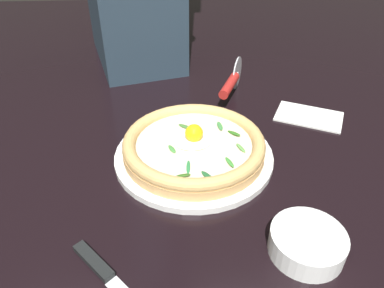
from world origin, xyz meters
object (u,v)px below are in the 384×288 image
at_px(pizza, 192,145).
at_px(pizza_cutter, 230,82).
at_px(table_knife, 105,276).
at_px(side_bowl, 305,243).
at_px(folded_napkin, 308,116).

height_order(pizza, pizza_cutter, pizza_cutter).
height_order(pizza_cutter, table_knife, pizza_cutter).
bearing_deg(side_bowl, pizza_cutter, -86.10).
relative_size(pizza, side_bowl, 2.51).
bearing_deg(pizza_cutter, table_knife, 63.86).
bearing_deg(table_knife, side_bowl, -175.09).
relative_size(pizza_cutter, folded_napkin, 1.12).
bearing_deg(pizza_cutter, pizza, 65.70).
distance_m(pizza_cutter, table_knife, 0.54).
distance_m(side_bowl, pizza_cutter, 0.46).
bearing_deg(table_knife, folded_napkin, -136.37).
height_order(side_bowl, table_knife, side_bowl).
xyz_separation_m(pizza_cutter, folded_napkin, (-0.16, 0.11, -0.04)).
xyz_separation_m(pizza, folded_napkin, (-0.26, -0.13, -0.03)).
xyz_separation_m(side_bowl, table_knife, (0.27, 0.02, -0.01)).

